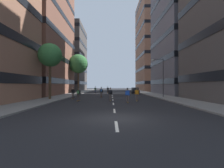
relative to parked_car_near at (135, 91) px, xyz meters
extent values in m
plane|color=black|center=(-5.94, -5.31, -0.70)|extent=(160.15, 160.15, 0.00)
cube|color=gray|center=(-14.98, -1.97, -0.63)|extent=(3.78, 73.40, 0.14)
cube|color=gray|center=(3.09, -1.97, -0.63)|extent=(3.78, 73.40, 0.14)
cube|color=silver|center=(-5.94, -34.00, -0.70)|extent=(0.16, 2.20, 0.01)
cube|color=silver|center=(-5.94, -29.00, -0.70)|extent=(0.16, 2.20, 0.01)
cube|color=silver|center=(-5.94, -24.00, -0.70)|extent=(0.16, 2.20, 0.01)
cube|color=silver|center=(-5.94, -19.00, -0.70)|extent=(0.16, 2.20, 0.01)
cube|color=silver|center=(-5.94, -14.00, -0.70)|extent=(0.16, 2.20, 0.01)
cube|color=silver|center=(-5.94, -9.00, -0.70)|extent=(0.16, 2.20, 0.01)
cube|color=silver|center=(-5.94, -4.00, -0.70)|extent=(0.16, 2.20, 0.01)
cube|color=silver|center=(-5.94, 1.00, -0.70)|extent=(0.16, 2.20, 0.01)
cube|color=silver|center=(-5.94, 6.00, -0.70)|extent=(0.16, 2.20, 0.01)
cube|color=silver|center=(-5.94, 11.00, -0.70)|extent=(0.16, 2.20, 0.01)
cube|color=silver|center=(-5.94, 16.00, -0.70)|extent=(0.16, 2.20, 0.01)
cube|color=silver|center=(-5.94, 21.00, -0.70)|extent=(0.16, 2.20, 0.01)
cube|color=silver|center=(-5.94, 26.00, -0.70)|extent=(0.16, 2.20, 0.01)
cube|color=brown|center=(-25.09, -5.17, 14.15)|extent=(16.43, 20.73, 29.70)
cube|color=black|center=(-25.09, -5.17, 2.27)|extent=(16.55, 20.85, 1.10)
cube|color=black|center=(-25.09, -5.17, 7.22)|extent=(16.55, 20.85, 1.10)
cube|color=black|center=(-25.09, -5.17, 12.17)|extent=(16.55, 20.85, 1.10)
cube|color=black|center=(-25.09, -5.17, 17.12)|extent=(16.55, 20.85, 1.10)
cube|color=#4C4744|center=(-25.09, 21.64, 11.72)|extent=(16.43, 17.32, 24.84)
cube|color=black|center=(-25.09, 21.64, 2.28)|extent=(16.55, 17.44, 1.10)
cube|color=black|center=(-25.09, 21.64, 7.25)|extent=(16.55, 17.44, 1.10)
cube|color=black|center=(-25.09, 21.64, 12.22)|extent=(16.55, 17.44, 1.10)
cube|color=black|center=(-25.09, 21.64, 17.18)|extent=(16.55, 17.44, 1.10)
cube|color=black|center=(-25.09, 21.64, 22.15)|extent=(16.55, 17.44, 1.10)
cube|color=slate|center=(13.20, -5.17, 16.12)|extent=(16.43, 16.94, 33.64)
cube|color=black|center=(13.20, -5.17, 2.18)|extent=(16.55, 17.06, 1.10)
cube|color=black|center=(13.20, -5.17, 6.99)|extent=(16.55, 17.06, 1.10)
cube|color=black|center=(13.20, -5.17, 11.80)|extent=(16.55, 17.06, 1.10)
cube|color=black|center=(13.20, -5.17, 16.60)|extent=(16.55, 17.06, 1.10)
cube|color=#9E6B51|center=(13.20, 21.64, 17.12)|extent=(16.43, 20.13, 35.64)
cube|color=black|center=(13.20, 21.64, 2.36)|extent=(16.55, 20.25, 1.10)
cube|color=black|center=(13.20, 21.64, 7.45)|extent=(16.55, 20.25, 1.10)
cube|color=black|center=(13.20, 21.64, 12.54)|extent=(16.55, 20.25, 1.10)
cube|color=black|center=(13.20, 21.64, 17.63)|extent=(16.55, 20.25, 1.10)
cube|color=black|center=(13.20, 21.64, 22.72)|extent=(16.55, 20.25, 1.10)
cube|color=black|center=(13.20, 21.64, 27.81)|extent=(16.55, 20.25, 1.10)
cube|color=black|center=(13.20, 21.64, 32.90)|extent=(16.55, 20.25, 1.10)
cube|color=black|center=(0.00, 0.04, -0.17)|extent=(1.80, 4.40, 0.70)
cube|color=#2D3338|center=(0.00, -0.11, 0.50)|extent=(1.60, 2.10, 0.64)
cylinder|color=black|center=(-0.80, 1.49, -0.38)|extent=(0.22, 0.64, 0.64)
cylinder|color=black|center=(0.80, 1.49, -0.38)|extent=(0.22, 0.64, 0.64)
cylinder|color=black|center=(-0.80, -1.41, -0.38)|extent=(0.22, 0.64, 0.64)
cylinder|color=black|center=(0.80, -1.41, -0.38)|extent=(0.22, 0.64, 0.64)
cylinder|color=#4C3823|center=(-14.98, -18.82, 2.00)|extent=(0.36, 0.36, 5.12)
sphere|color=#387A3D|center=(-14.98, -18.82, 5.74)|extent=(3.36, 3.36, 3.36)
cylinder|color=#4C3823|center=(-14.98, 1.56, 2.42)|extent=(0.36, 0.36, 5.95)
sphere|color=#387A3D|center=(-14.98, 1.56, 7.17)|extent=(5.08, 5.08, 5.08)
cylinder|color=#3F3F44|center=(2.71, -14.57, 2.69)|extent=(0.16, 0.16, 6.50)
cylinder|color=#3F3F44|center=(1.81, -14.57, 5.84)|extent=(1.80, 0.10, 0.10)
ellipsoid|color=silver|center=(0.91, -14.57, 5.69)|extent=(0.50, 0.30, 0.24)
cube|color=brown|center=(-7.87, -14.05, -0.62)|extent=(0.23, 0.91, 0.02)
cylinder|color=#D8BF4C|center=(-7.86, -13.73, -0.66)|extent=(0.18, 0.08, 0.07)
cylinder|color=#D8BF4C|center=(-7.88, -14.37, -0.66)|extent=(0.18, 0.08, 0.07)
cylinder|color=#594C47|center=(-7.96, -14.05, -0.21)|extent=(0.14, 0.14, 0.80)
cylinder|color=#594C47|center=(-7.78, -14.05, -0.21)|extent=(0.14, 0.14, 0.80)
cube|color=black|center=(-7.87, -14.05, 0.47)|extent=(0.33, 0.21, 0.55)
cylinder|color=black|center=(-8.08, -14.00, 0.44)|extent=(0.10, 0.23, 0.55)
cylinder|color=black|center=(-7.65, -14.01, 0.44)|extent=(0.10, 0.23, 0.55)
sphere|color=beige|center=(-7.87, -14.03, 0.92)|extent=(0.22, 0.22, 0.22)
sphere|color=black|center=(-7.87, -14.03, 0.97)|extent=(0.21, 0.21, 0.21)
cube|color=#3F72BF|center=(-7.87, -14.23, 0.50)|extent=(0.26, 0.17, 0.40)
cube|color=brown|center=(-10.33, 0.80, -0.62)|extent=(0.38, 0.92, 0.02)
cylinder|color=#D8BF4C|center=(-10.27, 1.12, -0.66)|extent=(0.19, 0.10, 0.07)
cylinder|color=#D8BF4C|center=(-10.39, 0.49, -0.66)|extent=(0.19, 0.10, 0.07)
cylinder|color=#2D334C|center=(-10.42, 0.82, -0.21)|extent=(0.17, 0.17, 0.80)
cylinder|color=#2D334C|center=(-10.24, 0.79, -0.21)|extent=(0.17, 0.17, 0.80)
cube|color=green|center=(-10.33, 0.80, 0.47)|extent=(0.35, 0.26, 0.55)
cylinder|color=green|center=(-10.54, 0.90, 0.44)|extent=(0.13, 0.24, 0.55)
cylinder|color=green|center=(-10.10, 0.81, 0.44)|extent=(0.13, 0.24, 0.55)
sphere|color=tan|center=(-10.33, 0.82, 0.92)|extent=(0.22, 0.22, 0.22)
sphere|color=black|center=(-10.33, 0.82, 0.97)|extent=(0.21, 0.21, 0.21)
cube|color=black|center=(-10.37, 0.63, 0.50)|extent=(0.29, 0.21, 0.40)
cube|color=brown|center=(-10.50, -20.77, -0.62)|extent=(0.38, 0.92, 0.02)
cylinder|color=#D8BF4C|center=(-10.43, -20.46, -0.66)|extent=(0.19, 0.11, 0.07)
cylinder|color=#D8BF4C|center=(-10.56, -21.09, -0.66)|extent=(0.19, 0.11, 0.07)
cylinder|color=#594C47|center=(-10.59, -20.75, -0.21)|extent=(0.17, 0.17, 0.80)
cylinder|color=#594C47|center=(-10.41, -20.79, -0.21)|extent=(0.17, 0.17, 0.80)
cube|color=black|center=(-10.50, -20.77, 0.47)|extent=(0.35, 0.26, 0.55)
cylinder|color=black|center=(-10.70, -20.68, 0.44)|extent=(0.14, 0.24, 0.55)
cylinder|color=black|center=(-10.27, -20.77, 0.44)|extent=(0.14, 0.24, 0.55)
sphere|color=#997051|center=(-10.49, -20.75, 0.92)|extent=(0.22, 0.22, 0.22)
sphere|color=black|center=(-10.49, -20.75, 0.97)|extent=(0.21, 0.21, 0.21)
cube|color=#4C8C4C|center=(-10.54, -20.95, 0.50)|extent=(0.29, 0.21, 0.40)
cube|color=brown|center=(-12.02, -17.32, -0.62)|extent=(0.29, 0.92, 0.02)
cylinder|color=#D8BF4C|center=(-11.99, -17.00, -0.66)|extent=(0.19, 0.09, 0.07)
cylinder|color=#D8BF4C|center=(-12.05, -17.64, -0.66)|extent=(0.19, 0.09, 0.07)
cylinder|color=#594C47|center=(-12.11, -17.31, -0.21)|extent=(0.15, 0.15, 0.80)
cylinder|color=#594C47|center=(-11.93, -17.33, -0.21)|extent=(0.15, 0.15, 0.80)
cube|color=black|center=(-12.02, -17.32, 0.47)|extent=(0.34, 0.23, 0.55)
cylinder|color=black|center=(-12.24, -17.25, 0.44)|extent=(0.11, 0.24, 0.55)
cylinder|color=black|center=(-11.80, -17.30, 0.44)|extent=(0.11, 0.24, 0.55)
sphere|color=beige|center=(-12.02, -17.30, 0.92)|extent=(0.22, 0.22, 0.22)
sphere|color=black|center=(-12.02, -17.30, 0.97)|extent=(0.21, 0.21, 0.21)
cube|color=brown|center=(-2.78, -20.69, -0.62)|extent=(0.29, 0.92, 0.02)
cylinder|color=#D8BF4C|center=(-2.74, -20.37, -0.66)|extent=(0.19, 0.09, 0.07)
cylinder|color=#D8BF4C|center=(-2.81, -21.01, -0.66)|extent=(0.19, 0.09, 0.07)
cylinder|color=#594C47|center=(-2.87, -20.68, -0.21)|extent=(0.15, 0.15, 0.80)
cylinder|color=#594C47|center=(-2.69, -20.70, -0.21)|extent=(0.15, 0.15, 0.80)
cube|color=orange|center=(-2.78, -20.69, 0.47)|extent=(0.34, 0.23, 0.55)
cylinder|color=orange|center=(-2.99, -20.62, 0.44)|extent=(0.11, 0.24, 0.55)
cylinder|color=orange|center=(-2.55, -20.66, 0.44)|extent=(0.11, 0.24, 0.55)
sphere|color=#997051|center=(-2.77, -20.67, 0.92)|extent=(0.22, 0.22, 0.22)
sphere|color=black|center=(-2.77, -20.67, 0.97)|extent=(0.21, 0.21, 0.21)
cube|color=brown|center=(-4.23, -22.73, -0.62)|extent=(0.20, 0.90, 0.02)
cylinder|color=#D8BF4C|center=(-4.23, -22.41, -0.66)|extent=(0.18, 0.07, 0.07)
cylinder|color=#D8BF4C|center=(-4.23, -23.05, -0.66)|extent=(0.18, 0.07, 0.07)
cylinder|color=#594C47|center=(-4.32, -22.73, -0.21)|extent=(0.14, 0.14, 0.80)
cylinder|color=#594C47|center=(-4.14, -22.73, -0.21)|extent=(0.14, 0.14, 0.80)
cube|color=blue|center=(-4.23, -22.73, 0.47)|extent=(0.32, 0.20, 0.55)
cylinder|color=blue|center=(-4.45, -22.68, 0.44)|extent=(0.09, 0.23, 0.55)
cylinder|color=blue|center=(-4.01, -22.68, 0.44)|extent=(0.09, 0.23, 0.55)
sphere|color=#997051|center=(-4.23, -22.71, 0.92)|extent=(0.22, 0.22, 0.22)
sphere|color=black|center=(-4.23, -22.71, 0.97)|extent=(0.21, 0.21, 0.21)
cube|color=brown|center=(-6.29, -20.45, -0.62)|extent=(0.28, 0.91, 0.02)
cylinder|color=#D8BF4C|center=(-6.32, -20.13, -0.66)|extent=(0.19, 0.09, 0.07)
cylinder|color=#D8BF4C|center=(-6.26, -20.76, -0.66)|extent=(0.19, 0.09, 0.07)
cylinder|color=#594C47|center=(-6.38, -20.45, -0.21)|extent=(0.15, 0.15, 0.80)
cylinder|color=#594C47|center=(-6.20, -20.44, -0.21)|extent=(0.15, 0.15, 0.80)
cube|color=black|center=(-6.29, -20.45, 0.47)|extent=(0.34, 0.23, 0.55)
cylinder|color=black|center=(-6.51, -20.41, 0.44)|extent=(0.11, 0.24, 0.55)
cylinder|color=black|center=(-6.08, -20.38, 0.44)|extent=(0.11, 0.24, 0.55)
sphere|color=#997051|center=(-6.29, -20.43, 0.92)|extent=(0.22, 0.22, 0.22)
sphere|color=black|center=(-6.29, -20.43, 0.97)|extent=(0.21, 0.21, 0.21)
cube|color=black|center=(-6.28, -20.62, 0.50)|extent=(0.27, 0.18, 0.40)
cube|color=brown|center=(-7.05, 2.16, -0.62)|extent=(0.35, 0.92, 0.02)
cylinder|color=#D8BF4C|center=(-7.10, 2.47, -0.66)|extent=(0.19, 0.10, 0.07)
cylinder|color=#D8BF4C|center=(-6.99, 1.84, -0.66)|extent=(0.19, 0.10, 0.07)
cylinder|color=black|center=(-7.14, 2.14, -0.21)|extent=(0.16, 0.16, 0.80)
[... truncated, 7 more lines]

